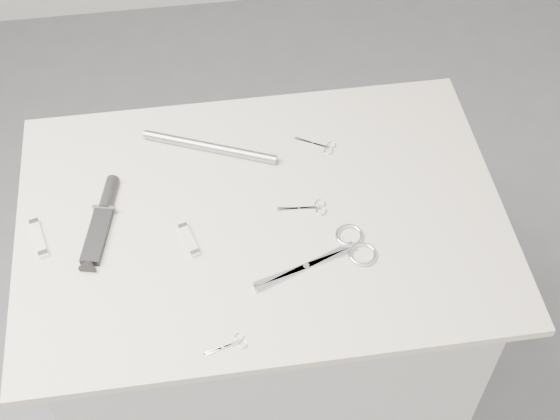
{
  "coord_description": "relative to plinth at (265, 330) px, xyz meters",
  "views": [
    {
      "loc": [
        -0.11,
        -1.0,
        2.17
      ],
      "look_at": [
        0.04,
        0.01,
        0.92
      ],
      "focal_mm": 50.0,
      "sensor_mm": 36.0,
      "label": 1
    }
  ],
  "objects": [
    {
      "name": "pocket_knife_b",
      "position": [
        -0.15,
        -0.05,
        0.48
      ],
      "size": [
        0.04,
        0.08,
        0.01
      ],
      "rotation": [
        0.0,
        0.0,
        1.85
      ],
      "color": "beige",
      "rests_on": "display_board"
    },
    {
      "name": "large_shears",
      "position": [
        0.14,
        -0.12,
        0.47
      ],
      "size": [
        0.25,
        0.14,
        0.01
      ],
      "rotation": [
        0.0,
        0.0,
        0.33
      ],
      "color": "silver",
      "rests_on": "display_board"
    },
    {
      "name": "plinth",
      "position": [
        0.0,
        0.0,
        0.0
      ],
      "size": [
        0.9,
        0.6,
        0.9
      ],
      "primitive_type": "cube",
      "color": "beige",
      "rests_on": "ground"
    },
    {
      "name": "ground",
      "position": [
        0.0,
        0.0,
        -0.46
      ],
      "size": [
        4.0,
        4.0,
        0.01
      ],
      "primitive_type": "cube",
      "color": "slate",
      "rests_on": "ground"
    },
    {
      "name": "tiny_scissors",
      "position": [
        -0.09,
        -0.29,
        0.47
      ],
      "size": [
        0.08,
        0.04,
        0.0
      ],
      "rotation": [
        0.0,
        0.0,
        0.27
      ],
      "color": "silver",
      "rests_on": "display_board"
    },
    {
      "name": "metal_rail",
      "position": [
        -0.09,
        0.2,
        0.48
      ],
      "size": [
        0.29,
        0.14,
        0.02
      ],
      "primitive_type": "cylinder",
      "rotation": [
        0.0,
        1.57,
        -0.4
      ],
      "color": "#919499",
      "rests_on": "display_board"
    },
    {
      "name": "sheathed_knife",
      "position": [
        -0.32,
        0.03,
        0.48
      ],
      "size": [
        0.08,
        0.22,
        0.03
      ],
      "rotation": [
        0.0,
        0.0,
        1.35
      ],
      "color": "black",
      "rests_on": "display_board"
    },
    {
      "name": "embroidery_scissors_a",
      "position": [
        0.1,
        0.0,
        0.47
      ],
      "size": [
        0.1,
        0.04,
        0.0
      ],
      "rotation": [
        0.0,
        0.0,
        -0.09
      ],
      "color": "silver",
      "rests_on": "display_board"
    },
    {
      "name": "display_board",
      "position": [
        0.0,
        0.0,
        0.46
      ],
      "size": [
        1.0,
        0.7,
        0.02
      ],
      "primitive_type": "cube",
      "color": "beige",
      "rests_on": "plinth"
    },
    {
      "name": "embroidery_scissors_b",
      "position": [
        0.16,
        0.17,
        0.47
      ],
      "size": [
        0.09,
        0.07,
        0.0
      ],
      "rotation": [
        0.0,
        0.0,
        -0.53
      ],
      "color": "silver",
      "rests_on": "display_board"
    },
    {
      "name": "pocket_knife_a",
      "position": [
        -0.45,
        -0.0,
        0.48
      ],
      "size": [
        0.04,
        0.1,
        0.01
      ],
      "rotation": [
        0.0,
        0.0,
        1.83
      ],
      "color": "beige",
      "rests_on": "display_board"
    }
  ]
}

